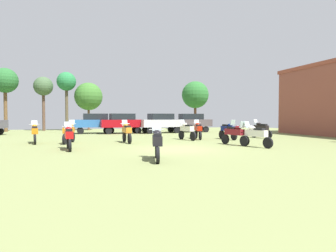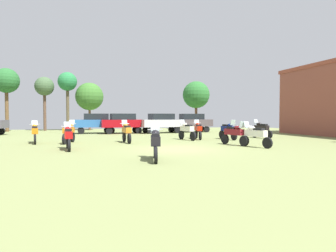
% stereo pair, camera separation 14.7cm
% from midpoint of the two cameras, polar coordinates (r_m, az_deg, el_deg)
% --- Properties ---
extents(ground_plane, '(44.00, 52.00, 0.02)m').
position_cam_midpoint_polar(ground_plane, '(15.24, 1.53, -4.65)').
color(ground_plane, olive).
extents(motorcycle_1, '(0.72, 2.09, 1.45)m').
position_cam_midpoint_polar(motorcycle_1, '(11.32, -2.55, -3.29)').
color(motorcycle_1, black).
rests_on(motorcycle_1, ground).
extents(motorcycle_2, '(0.64, 2.21, 1.48)m').
position_cam_midpoint_polar(motorcycle_2, '(21.80, 11.65, -0.74)').
color(motorcycle_2, black).
rests_on(motorcycle_2, ground).
extents(motorcycle_3, '(0.63, 2.25, 1.45)m').
position_cam_midpoint_polar(motorcycle_3, '(15.69, -19.41, -1.91)').
color(motorcycle_3, black).
rests_on(motorcycle_3, ground).
extents(motorcycle_4, '(0.73, 2.10, 1.49)m').
position_cam_midpoint_polar(motorcycle_4, '(23.92, 17.86, -0.55)').
color(motorcycle_4, black).
rests_on(motorcycle_4, ground).
extents(motorcycle_5, '(0.84, 2.15, 1.44)m').
position_cam_midpoint_polar(motorcycle_5, '(16.86, 16.81, -1.64)').
color(motorcycle_5, black).
rests_on(motorcycle_5, ground).
extents(motorcycle_6, '(0.75, 2.20, 1.49)m').
position_cam_midpoint_polar(motorcycle_6, '(21.01, 3.56, -0.80)').
color(motorcycle_6, black).
rests_on(motorcycle_6, ground).
extents(motorcycle_7, '(0.73, 2.24, 1.48)m').
position_cam_midpoint_polar(motorcycle_7, '(21.85, 5.82, -0.70)').
color(motorcycle_7, black).
rests_on(motorcycle_7, ground).
extents(motorcycle_9, '(0.62, 2.15, 1.50)m').
position_cam_midpoint_polar(motorcycle_9, '(18.97, -8.45, -1.11)').
color(motorcycle_9, black).
rests_on(motorcycle_9, ground).
extents(motorcycle_10, '(0.78, 2.26, 1.50)m').
position_cam_midpoint_polar(motorcycle_10, '(19.49, -19.33, -1.10)').
color(motorcycle_10, black).
rests_on(motorcycle_10, ground).
extents(motorcycle_11, '(0.70, 2.26, 1.46)m').
position_cam_midpoint_polar(motorcycle_11, '(20.23, -25.21, -1.12)').
color(motorcycle_11, black).
rests_on(motorcycle_11, ground).
extents(motorcycle_12, '(0.78, 2.21, 1.45)m').
position_cam_midpoint_polar(motorcycle_12, '(17.67, 12.92, -1.42)').
color(motorcycle_12, black).
rests_on(motorcycle_12, ground).
extents(car_1, '(4.51, 2.39, 2.00)m').
position_cam_midpoint_polar(car_1, '(29.39, -1.60, 0.86)').
color(car_1, black).
rests_on(car_1, ground).
extents(car_2, '(4.42, 2.11, 2.00)m').
position_cam_midpoint_polar(car_2, '(29.10, -9.25, 0.82)').
color(car_2, black).
rests_on(car_2, ground).
extents(car_4, '(4.36, 1.95, 2.00)m').
position_cam_midpoint_polar(car_4, '(29.78, -14.40, 0.81)').
color(car_4, black).
rests_on(car_4, ground).
extents(car_5, '(4.32, 1.85, 2.00)m').
position_cam_midpoint_polar(car_5, '(31.28, 4.46, 0.92)').
color(car_5, black).
rests_on(car_5, ground).
extents(tree_1, '(2.75, 2.75, 7.07)m').
position_cam_midpoint_polar(tree_1, '(36.81, -29.82, 7.72)').
color(tree_1, brown).
rests_on(tree_1, ground).
extents(tree_2, '(3.58, 3.58, 6.38)m').
position_cam_midpoint_polar(tree_2, '(38.49, 5.34, 6.17)').
color(tree_2, brown).
rests_on(tree_2, ground).
extents(tree_3, '(2.22, 2.22, 6.39)m').
position_cam_midpoint_polar(tree_3, '(37.19, -23.69, 7.07)').
color(tree_3, brown).
rests_on(tree_3, ground).
extents(tree_4, '(2.22, 2.22, 6.98)m').
position_cam_midpoint_polar(tree_4, '(36.41, -19.69, 8.09)').
color(tree_4, brown).
rests_on(tree_4, ground).
extents(tree_6, '(3.41, 3.41, 5.88)m').
position_cam_midpoint_polar(tree_6, '(36.91, -15.66, 5.66)').
color(tree_6, brown).
rests_on(tree_6, ground).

